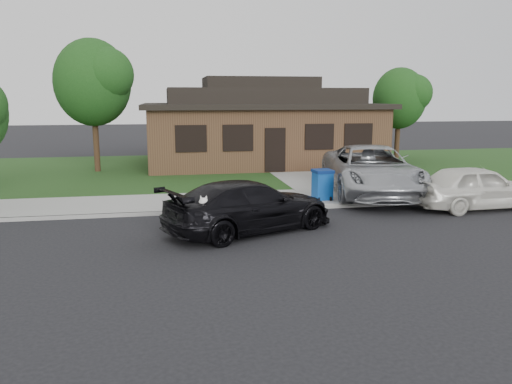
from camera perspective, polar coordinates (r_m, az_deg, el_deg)
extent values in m
plane|color=black|center=(12.96, -4.57, -5.92)|extent=(120.00, 120.00, 0.00)
cube|color=gray|center=(17.77, -6.24, -1.16)|extent=(60.00, 3.00, 0.12)
cube|color=gray|center=(16.31, -5.85, -2.23)|extent=(60.00, 0.12, 0.12)
cube|color=#193814|center=(25.64, -7.58, 2.50)|extent=(60.00, 13.00, 0.13)
cube|color=gray|center=(23.77, 7.41, 1.87)|extent=(4.50, 13.00, 0.14)
imported|color=black|center=(13.93, -0.73, -1.63)|extent=(5.37, 3.89, 1.45)
ellipsoid|color=white|center=(12.84, -6.06, -1.48)|extent=(0.34, 0.40, 0.30)
sphere|color=white|center=(12.60, -5.98, -1.25)|extent=(0.26, 0.26, 0.26)
cube|color=white|center=(12.49, -5.93, -1.57)|extent=(0.09, 0.12, 0.08)
sphere|color=black|center=(12.43, -5.91, -1.63)|extent=(0.04, 0.04, 0.04)
cone|color=white|center=(12.61, -6.31, -0.62)|extent=(0.11, 0.11, 0.14)
cone|color=white|center=(12.62, -5.71, -0.60)|extent=(0.11, 0.11, 0.14)
imported|color=#ACAEB3|center=(19.17, 13.02, 2.46)|extent=(4.05, 6.86, 1.79)
imported|color=silver|center=(18.31, 23.92, 0.51)|extent=(4.46, 1.96, 1.49)
cube|color=#0E459E|center=(17.86, 7.59, 0.66)|extent=(0.65, 0.65, 0.97)
cube|color=navy|center=(17.78, 7.63, 2.38)|extent=(0.71, 0.71, 0.11)
cylinder|color=black|center=(17.60, 7.19, -0.85)|extent=(0.07, 0.16, 0.15)
cylinder|color=black|center=(17.73, 8.52, -0.79)|extent=(0.07, 0.16, 0.15)
cube|color=#422B1C|center=(27.92, 0.39, 6.50)|extent=(12.00, 8.00, 3.00)
cube|color=black|center=(27.85, 0.40, 9.83)|extent=(12.60, 8.60, 0.25)
cube|color=black|center=(27.85, 0.40, 10.91)|extent=(10.00, 6.50, 0.80)
cube|color=black|center=(27.86, 0.40, 12.35)|extent=(6.00, 3.50, 0.60)
cube|color=black|center=(24.03, 2.20, 4.83)|extent=(1.00, 0.06, 2.10)
cube|color=black|center=(23.43, -7.43, 6.07)|extent=(1.30, 0.05, 1.10)
cube|color=black|center=(23.65, -2.07, 6.20)|extent=(1.30, 0.05, 1.10)
cube|color=black|center=(24.55, 7.26, 6.29)|extent=(1.30, 0.05, 1.10)
cube|color=black|center=(25.23, 11.62, 6.27)|extent=(1.30, 0.05, 1.10)
cylinder|color=#332114|center=(25.67, -17.78, 5.02)|extent=(0.28, 0.28, 2.48)
ellipsoid|color=#143811|center=(25.57, -18.17, 11.80)|extent=(3.60, 3.60, 4.14)
sphere|color=#26591E|center=(24.96, -16.71, 12.75)|extent=(2.52, 2.52, 2.52)
cylinder|color=#332114|center=(30.04, 15.81, 5.46)|extent=(0.28, 0.28, 2.03)
ellipsoid|color=#143811|center=(29.93, 16.06, 10.25)|extent=(3.00, 3.00, 3.45)
sphere|color=#26591E|center=(29.80, 17.53, 10.75)|extent=(2.10, 2.10, 2.10)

